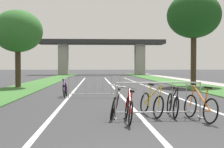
{
  "coord_description": "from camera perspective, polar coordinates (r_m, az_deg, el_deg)",
  "views": [
    {
      "loc": [
        -1.37,
        -3.86,
        1.49
      ],
      "look_at": [
        0.1,
        21.61,
        0.88
      ],
      "focal_mm": 48.58,
      "sensor_mm": 36.0,
      "label": 1
    }
  ],
  "objects": [
    {
      "name": "grass_verge_left",
      "position": [
        30.46,
        -12.51,
        -1.42
      ],
      "size": [
        2.9,
        63.97,
        0.05
      ],
      "primitive_type": "cube",
      "color": "#386B2D",
      "rests_on": "ground"
    },
    {
      "name": "grass_verge_right",
      "position": [
        31.01,
        10.89,
        -1.36
      ],
      "size": [
        2.9,
        63.97,
        0.05
      ],
      "primitive_type": "cube",
      "color": "#386B2D",
      "rests_on": "ground"
    },
    {
      "name": "sidewalk_path_right",
      "position": [
        31.66,
        14.98,
        -1.3
      ],
      "size": [
        1.76,
        63.97,
        0.08
      ],
      "primitive_type": "cube",
      "color": "#9E9B93",
      "rests_on": "ground"
    },
    {
      "name": "lane_stripe_center",
      "position": [
        22.45,
        0.19,
        -2.42
      ],
      "size": [
        0.14,
        37.01,
        0.01
      ],
      "primitive_type": "cube",
      "color": "silver",
      "rests_on": "ground"
    },
    {
      "name": "lane_stripe_right_lane",
      "position": [
        22.77,
        6.83,
        -2.38
      ],
      "size": [
        0.14,
        37.01,
        0.01
      ],
      "primitive_type": "cube",
      "color": "silver",
      "rests_on": "ground"
    },
    {
      "name": "lane_stripe_left_lane",
      "position": [
        22.45,
        -6.54,
        -2.43
      ],
      "size": [
        0.14,
        37.01,
        0.01
      ],
      "primitive_type": "cube",
      "color": "silver",
      "rests_on": "ground"
    },
    {
      "name": "overpass_bridge",
      "position": [
        56.84,
        -1.93,
        4.76
      ],
      "size": [
        23.34,
        4.27,
        6.49
      ],
      "color": "#2D2D30",
      "rests_on": "ground"
    },
    {
      "name": "tree_left_cypress_far",
      "position": [
        22.66,
        -17.32,
        7.65
      ],
      "size": [
        3.51,
        3.51,
        5.51
      ],
      "color": "#3D2D1E",
      "rests_on": "ground"
    },
    {
      "name": "tree_right_pine_near",
      "position": [
        24.52,
        15.14,
        10.51
      ],
      "size": [
        4.11,
        4.11,
        7.2
      ],
      "color": "#3D2D1E",
      "rests_on": "ground"
    },
    {
      "name": "crowd_barrier_nearest",
      "position": [
        8.86,
        8.72,
        -4.9
      ],
      "size": [
        2.55,
        0.48,
        1.05
      ],
      "rotation": [
        0.0,
        0.0,
        0.02
      ],
      "color": "#ADADB2",
      "rests_on": "ground"
    },
    {
      "name": "crowd_barrier_second",
      "position": [
        14.63,
        -3.35,
        -2.41
      ],
      "size": [
        2.56,
        0.59,
        1.05
      ],
      "rotation": [
        0.0,
        0.0,
        -0.06
      ],
      "color": "#ADADB2",
      "rests_on": "ground"
    },
    {
      "name": "bicycle_silver_0",
      "position": [
        9.05,
        0.58,
        -5.78
      ],
      "size": [
        0.49,
        1.69,
        1.0
      ],
      "rotation": [
        0.0,
        0.0,
        2.98
      ],
      "color": "black",
      "rests_on": "ground"
    },
    {
      "name": "bicycle_black_1",
      "position": [
        9.43,
        11.33,
        -5.52
      ],
      "size": [
        0.54,
        1.7,
        0.95
      ],
      "rotation": [
        0.0,
        0.0,
        3.07
      ],
      "color": "black",
      "rests_on": "ground"
    },
    {
      "name": "bicycle_orange_2",
      "position": [
        8.75,
        16.23,
        -5.96
      ],
      "size": [
        0.54,
        1.7,
        0.98
      ],
      "rotation": [
        0.0,
        0.0,
        0.21
      ],
      "color": "black",
      "rests_on": "ground"
    },
    {
      "name": "bicycle_purple_3",
      "position": [
        15.31,
        -8.85,
        -2.86
      ],
      "size": [
        0.51,
        1.63,
        0.96
      ],
      "rotation": [
        0.0,
        0.0,
        -0.01
      ],
      "color": "black",
      "rests_on": "ground"
    },
    {
      "name": "bicycle_red_4",
      "position": [
        8.18,
        3.2,
        -6.55
      ],
      "size": [
        0.48,
        1.72,
        0.92
      ],
      "rotation": [
        0.0,
        0.0,
        -0.03
      ],
      "color": "black",
      "rests_on": "ground"
    },
    {
      "name": "bicycle_yellow_5",
      "position": [
        9.31,
        7.41,
        -5.51
      ],
      "size": [
        0.75,
        1.72,
        1.02
      ],
      "rotation": [
        0.0,
        0.0,
        3.35
      ],
      "color": "black",
      "rests_on": "ground"
    }
  ]
}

